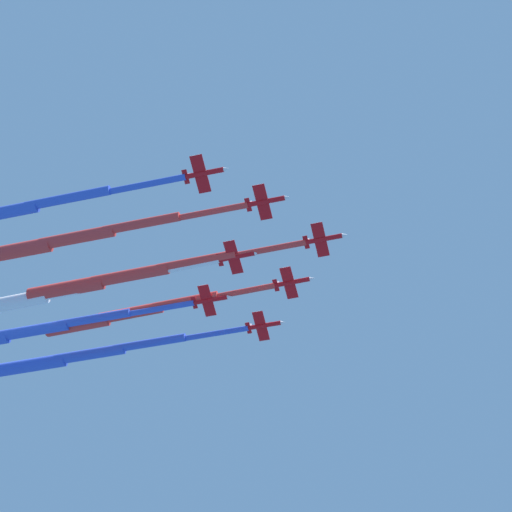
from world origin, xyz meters
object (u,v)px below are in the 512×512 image
(jet_lead, at_px, (127,276))
(jet_port_inner, at_px, (129,314))
(jet_starboard_outer, at_px, (31,331))
(jet_starboard_mid, at_px, (87,355))
(jet_port_mid, at_px, (69,290))
(jet_starboard_inner, at_px, (75,238))

(jet_lead, distance_m, jet_port_inner, 14.10)
(jet_starboard_outer, bearing_deg, jet_lead, -57.22)
(jet_port_inner, relative_size, jet_starboard_mid, 0.88)
(jet_lead, relative_size, jet_port_mid, 1.12)
(jet_lead, bearing_deg, jet_port_inner, 73.95)
(jet_starboard_mid, distance_m, jet_starboard_outer, 16.12)
(jet_lead, xyz_separation_m, jet_starboard_inner, (-14.14, -6.02, 1.80))
(jet_starboard_inner, height_order, jet_starboard_outer, jet_starboard_inner)
(jet_lead, xyz_separation_m, jet_starboard_mid, (-2.25, 32.11, -0.18))
(jet_port_inner, height_order, jet_starboard_mid, jet_port_inner)
(jet_starboard_inner, bearing_deg, jet_port_inner, 47.32)
(jet_port_inner, distance_m, jet_port_mid, 16.47)
(jet_starboard_inner, xyz_separation_m, jet_starboard_mid, (11.89, 38.13, -1.98))
(jet_starboard_inner, bearing_deg, jet_port_mid, 81.70)
(jet_port_mid, relative_size, jet_starboard_mid, 0.88)
(jet_starboard_inner, distance_m, jet_port_mid, 15.47)
(jet_port_inner, height_order, jet_port_mid, jet_port_inner)
(jet_port_mid, bearing_deg, jet_lead, -37.40)
(jet_starboard_outer, bearing_deg, jet_starboard_mid, 16.75)
(jet_port_mid, height_order, jet_starboard_outer, jet_starboard_outer)
(jet_port_mid, distance_m, jet_starboard_mid, 24.94)
(jet_port_inner, relative_size, jet_port_mid, 0.99)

